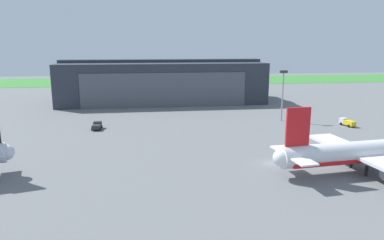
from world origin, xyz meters
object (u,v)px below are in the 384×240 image
maintenance_hangar (162,82)px  airliner_near_left (367,152)px  ops_van (347,122)px  fuel_bowser (97,126)px  apron_light_mast (283,91)px

maintenance_hangar → airliner_near_left: size_ratio=2.17×
ops_van → airliner_near_left: bearing=-116.9°
ops_van → fuel_bowser: bearing=175.4°
fuel_bowser → ops_van: size_ratio=0.91×
maintenance_hangar → fuel_bowser: (-21.26, -48.34, -7.28)m
apron_light_mast → maintenance_hangar: bearing=127.6°
airliner_near_left → ops_van: (18.13, 35.80, -2.61)m
maintenance_hangar → fuel_bowser: 53.31m
fuel_bowser → apron_light_mast: size_ratio=0.31×
airliner_near_left → ops_van: 40.21m
airliner_near_left → apron_light_mast: size_ratio=2.41×
ops_van → apron_light_mast: bearing=149.8°
fuel_bowser → maintenance_hangar: bearing=66.3°
airliner_near_left → fuel_bowser: airliner_near_left is taller
apron_light_mast → fuel_bowser: bearing=-176.2°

